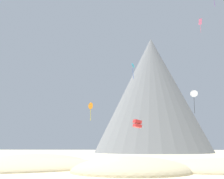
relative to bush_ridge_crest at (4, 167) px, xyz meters
name	(u,v)px	position (x,y,z in m)	size (l,w,h in m)	color
ground_plane	(100,174)	(12.38, -1.42, -0.53)	(400.00, 400.00, 0.00)	beige
dune_foreground_left	(131,172)	(15.91, 0.48, -0.53)	(13.53, 14.96, 3.88)	#CCBA8E
dune_foreground_right	(33,169)	(2.11, 4.96, -0.53)	(25.77, 12.72, 2.84)	#CCBA8E
dune_midground	(37,164)	(-1.18, 15.99, -0.53)	(17.76, 18.83, 3.56)	#CCBA8E
bush_ridge_crest	(4,167)	(0.00, 0.00, 0.00)	(1.99, 1.99, 1.05)	#568442
bush_far_left	(75,163)	(6.55, 11.92, -0.02)	(1.03, 1.03, 1.01)	#477238
bush_near_right	(92,162)	(8.77, 16.24, -0.12)	(2.10, 2.10, 0.81)	#386633
bush_mid_center	(91,171)	(11.43, -2.51, -0.12)	(2.71, 2.71, 0.81)	#477238
rock_massif	(154,96)	(24.36, 106.69, 26.32)	(59.25, 59.25, 55.60)	slate
kite_rainbow_high	(200,23)	(32.59, 34.54, 32.68)	(0.86, 0.56, 3.64)	#E5668C
kite_cyan_mid	(133,66)	(15.79, 40.26, 23.64)	(1.18, 1.57, 4.42)	#33BCDB
kite_white_mid	(194,94)	(31.58, 42.09, 16.02)	(2.09, 1.28, 6.13)	white
kite_red_low	(137,124)	(16.69, 22.83, 6.98)	(1.93, 1.88, 1.70)	red
kite_orange_low	(91,106)	(6.50, 27.82, 11.23)	(1.28, 1.13, 3.99)	orange
kite_violet_high	(215,3)	(34.76, 28.72, 34.85)	(0.50, 1.15, 1.43)	purple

